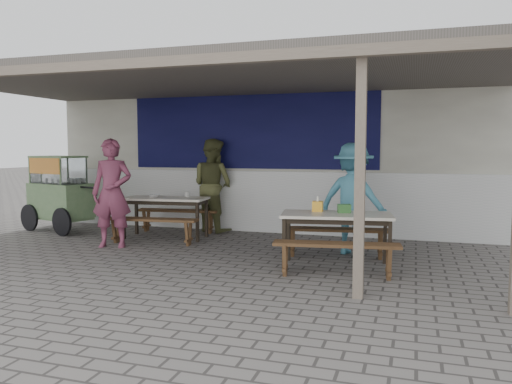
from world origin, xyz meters
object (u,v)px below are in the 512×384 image
Objects in this scene: patron_right_table at (353,199)px; tissue_box at (318,206)px; patron_wall_side at (213,185)px; condiment_jar at (187,194)px; vendor_cart at (59,190)px; patron_street_side at (112,193)px; bench_left_street at (152,224)px; bench_right_wall at (336,235)px; table_left at (165,202)px; condiment_bowl at (154,196)px; bench_right_street at (336,251)px; bench_left_wall at (178,215)px; table_right at (336,219)px; donation_box at (344,208)px.

patron_right_table is 11.97× the size of tissue_box.
patron_wall_side reaches higher than condiment_jar.
patron_street_side is at bearing -13.46° from vendor_cart.
bench_left_street is 0.85× the size of vendor_cart.
bench_right_wall is 11.25× the size of tissue_box.
patron_street_side is at bearing 85.94° from patron_wall_side.
condiment_jar is (0.32, 0.26, 0.13)m from table_left.
condiment_bowl is (2.17, -0.09, -0.04)m from vendor_cart.
patron_street_side reaches higher than bench_right_street.
patron_wall_side reaches higher than bench_left_street.
condiment_bowl is at bearing -108.74° from bench_left_wall.
bench_left_street is at bearing 95.44° from patron_wall_side.
vendor_cart is (-2.45, 0.69, 0.47)m from bench_left_street.
patron_street_side is 9.26× the size of condiment_bowl.
patron_wall_side is 9.37× the size of condiment_bowl.
vendor_cart reaches higher than condiment_bowl.
tissue_box is at bearing -35.70° from bench_left_wall.
patron_right_table is (2.90, -1.34, -0.05)m from patron_wall_side.
bench_right_wall is at bearing -18.54° from table_left.
table_right reaches higher than bench_right_wall.
table_right is at bearing -35.55° from bench_left_wall.
patron_street_side reaches higher than tissue_box.
tissue_box is 3.44m from condiment_bowl.
condiment_jar is (-3.01, 1.57, 0.12)m from table_right.
condiment_bowl reaches higher than bench_right_wall.
tissue_box is (-0.40, -0.79, -0.04)m from patron_right_table.
tissue_box is (2.98, -0.53, 0.48)m from bench_left_street.
bench_right_street is at bearing -26.67° from bench_left_street.
condiment_jar is at bearing 136.46° from bench_right_street.
condiment_jar is at bearing 152.52° from tissue_box.
table_right is at bearing -27.54° from condiment_jar.
table_right is 0.83× the size of vendor_cart.
patron_right_table is (0.02, 1.53, 0.52)m from bench_right_street.
table_left is 1.14m from patron_wall_side.
bench_left_street is at bearing 169.36° from bench_right_wall.
vendor_cart is at bearing 39.24° from patron_wall_side.
patron_right_table is (0.11, 0.94, 0.19)m from table_right.
patron_wall_side is 12.69× the size of tissue_box.
patron_street_side is 3.48m from tissue_box.
bench_left_wall is 11.36× the size of tissue_box.
table_right is 0.88× the size of patron_street_side.
patron_right_table reaches higher than donation_box.
tissue_box is 0.38m from donation_box.
patron_wall_side reaches higher than condiment_bowl.
patron_wall_side is (0.98, 1.99, 0.01)m from patron_street_side.
patron_right_table reaches higher than condiment_jar.
bench_left_street is at bearing 170.41° from donation_box.
bench_left_street is (0.06, -0.62, -0.33)m from table_left.
vendor_cart reaches higher than bench_left_wall.
condiment_jar is at bearing 94.83° from patron_wall_side.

